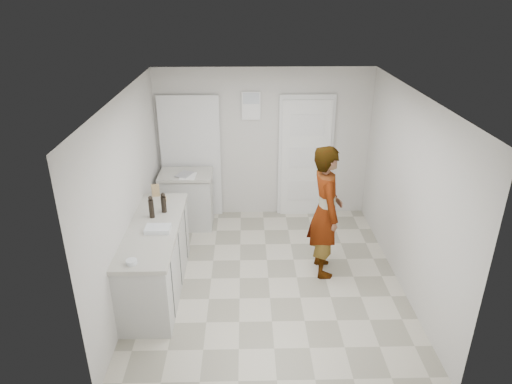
{
  "coord_description": "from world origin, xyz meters",
  "views": [
    {
      "loc": [
        -0.29,
        -5.18,
        3.63
      ],
      "look_at": [
        -0.16,
        0.4,
        1.11
      ],
      "focal_mm": 32.0,
      "sensor_mm": 36.0,
      "label": 1
    }
  ],
  "objects_px": {
    "person": "(326,212)",
    "oil_cruet_a": "(164,203)",
    "cake_mix_box": "(156,190)",
    "egg_bowl": "(131,262)",
    "spice_jar": "(165,199)",
    "oil_cruet_b": "(151,207)",
    "baking_dish": "(158,229)"
  },
  "relations": [
    {
      "from": "spice_jar",
      "to": "oil_cruet_a",
      "type": "distance_m",
      "value": 0.33
    },
    {
      "from": "oil_cruet_b",
      "to": "oil_cruet_a",
      "type": "bearing_deg",
      "value": 48.81
    },
    {
      "from": "person",
      "to": "cake_mix_box",
      "type": "xyz_separation_m",
      "value": [
        -2.32,
        0.52,
        0.1
      ]
    },
    {
      "from": "spice_jar",
      "to": "egg_bowl",
      "type": "distance_m",
      "value": 1.55
    },
    {
      "from": "person",
      "to": "oil_cruet_a",
      "type": "relative_size",
      "value": 6.61
    },
    {
      "from": "cake_mix_box",
      "to": "oil_cruet_b",
      "type": "bearing_deg",
      "value": -101.23
    },
    {
      "from": "oil_cruet_b",
      "to": "baking_dish",
      "type": "relative_size",
      "value": 0.99
    },
    {
      "from": "person",
      "to": "oil_cruet_b",
      "type": "distance_m",
      "value": 2.27
    },
    {
      "from": "person",
      "to": "cake_mix_box",
      "type": "height_order",
      "value": "person"
    },
    {
      "from": "person",
      "to": "baking_dish",
      "type": "distance_m",
      "value": 2.18
    },
    {
      "from": "baking_dish",
      "to": "egg_bowl",
      "type": "relative_size",
      "value": 2.53
    },
    {
      "from": "baking_dish",
      "to": "spice_jar",
      "type": "bearing_deg",
      "value": 93.12
    },
    {
      "from": "person",
      "to": "egg_bowl",
      "type": "relative_size",
      "value": 15.25
    },
    {
      "from": "person",
      "to": "spice_jar",
      "type": "distance_m",
      "value": 2.19
    },
    {
      "from": "cake_mix_box",
      "to": "spice_jar",
      "type": "height_order",
      "value": "cake_mix_box"
    },
    {
      "from": "cake_mix_box",
      "to": "oil_cruet_a",
      "type": "xyz_separation_m",
      "value": [
        0.2,
        -0.5,
        0.04
      ]
    },
    {
      "from": "person",
      "to": "egg_bowl",
      "type": "bearing_deg",
      "value": 114.07
    },
    {
      "from": "cake_mix_box",
      "to": "egg_bowl",
      "type": "distance_m",
      "value": 1.73
    },
    {
      "from": "spice_jar",
      "to": "baking_dish",
      "type": "relative_size",
      "value": 0.26
    },
    {
      "from": "egg_bowl",
      "to": "spice_jar",
      "type": "bearing_deg",
      "value": 85.87
    },
    {
      "from": "oil_cruet_a",
      "to": "baking_dish",
      "type": "distance_m",
      "value": 0.52
    },
    {
      "from": "oil_cruet_a",
      "to": "oil_cruet_b",
      "type": "relative_size",
      "value": 0.92
    },
    {
      "from": "cake_mix_box",
      "to": "person",
      "type": "bearing_deg",
      "value": -29.64
    },
    {
      "from": "person",
      "to": "oil_cruet_a",
      "type": "height_order",
      "value": "person"
    },
    {
      "from": "spice_jar",
      "to": "oil_cruet_a",
      "type": "bearing_deg",
      "value": -82.5
    },
    {
      "from": "cake_mix_box",
      "to": "oil_cruet_b",
      "type": "height_order",
      "value": "oil_cruet_b"
    },
    {
      "from": "oil_cruet_a",
      "to": "egg_bowl",
      "type": "bearing_deg",
      "value": -97.12
    },
    {
      "from": "baking_dish",
      "to": "egg_bowl",
      "type": "height_order",
      "value": "baking_dish"
    },
    {
      "from": "person",
      "to": "spice_jar",
      "type": "xyz_separation_m",
      "value": [
        -2.17,
        0.33,
        0.05
      ]
    },
    {
      "from": "oil_cruet_b",
      "to": "egg_bowl",
      "type": "distance_m",
      "value": 1.08
    },
    {
      "from": "baking_dish",
      "to": "egg_bowl",
      "type": "distance_m",
      "value": 0.73
    },
    {
      "from": "oil_cruet_a",
      "to": "person",
      "type": "bearing_deg",
      "value": -0.49
    }
  ]
}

